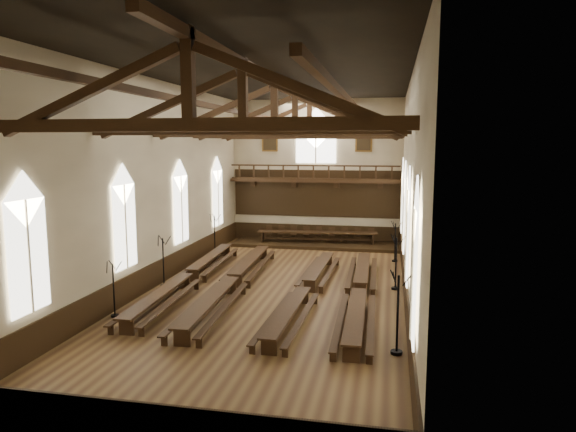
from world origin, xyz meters
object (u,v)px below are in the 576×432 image
at_px(refectory_row_b, 233,280).
at_px(refectory_row_d, 359,289).
at_px(high_table, 317,233).
at_px(candelabrum_right_far, 395,249).
at_px(candelabrum_left_mid, 164,271).
at_px(refectory_row_a, 188,275).
at_px(refectory_row_c, 306,287).
at_px(candelabrum_right_mid, 396,273).
at_px(candelabrum_left_far, 215,242).
at_px(candelabrum_right_near, 397,329).
at_px(dais, 317,244).
at_px(candelabrum_left_near, 114,300).

height_order(refectory_row_b, refectory_row_d, refectory_row_b).
relative_size(refectory_row_d, high_table, 1.70).
bearing_deg(candelabrum_right_far, candelabrum_left_mid, -145.33).
height_order(refectory_row_a, refectory_row_d, refectory_row_a).
bearing_deg(refectory_row_c, refectory_row_d, 1.66).
bearing_deg(candelabrum_right_mid, candelabrum_left_mid, -171.47).
bearing_deg(candelabrum_left_far, candelabrum_right_far, 1.32).
distance_m(refectory_row_a, refectory_row_c, 6.08).
relative_size(refectory_row_d, candelabrum_right_near, 4.91).
bearing_deg(refectory_row_a, dais, 66.79).
xyz_separation_m(candelabrum_left_near, candelabrum_left_mid, (0.00, 4.58, 0.07)).
bearing_deg(refectory_row_d, dais, 106.78).
bearing_deg(dais, refectory_row_c, -84.16).
xyz_separation_m(refectory_row_c, candelabrum_left_far, (-7.14, 7.94, 0.30)).
xyz_separation_m(high_table, candelabrum_left_near, (-5.91, -16.12, -0.15)).
bearing_deg(candelabrum_right_near, refectory_row_d, 105.58).
height_order(refectory_row_a, high_table, high_table).
bearing_deg(candelabrum_right_mid, refectory_row_a, -172.65).
bearing_deg(refectory_row_b, refectory_row_a, 169.14).
xyz_separation_m(refectory_row_b, candelabrum_left_near, (-3.53, -4.50, 0.16)).
distance_m(refectory_row_b, refectory_row_d, 6.00).
relative_size(refectory_row_a, candelabrum_left_near, 6.13).
xyz_separation_m(refectory_row_d, candelabrum_left_mid, (-9.52, 0.45, 0.26)).
relative_size(refectory_row_a, refectory_row_c, 1.03).
height_order(candelabrum_left_mid, candelabrum_right_far, candelabrum_left_mid).
xyz_separation_m(candelabrum_right_near, candelabrum_right_mid, (-0.00, 7.78, -0.05)).
bearing_deg(candelabrum_left_near, refectory_row_b, 51.87).
xyz_separation_m(refectory_row_a, refectory_row_b, (2.41, -0.46, 0.02)).
bearing_deg(candelabrum_left_mid, dais, 62.88).
relative_size(refectory_row_c, candelabrum_left_near, 5.94).
relative_size(refectory_row_a, high_table, 1.72).
xyz_separation_m(refectory_row_c, candelabrum_right_mid, (3.96, 2.18, 0.32)).
relative_size(candelabrum_right_near, candelabrum_right_far, 1.17).
bearing_deg(refectory_row_c, dais, 95.84).
distance_m(high_table, candelabrum_left_far, 7.20).
bearing_deg(refectory_row_a, refectory_row_d, -5.62).
distance_m(candelabrum_left_near, candelabrum_right_mid, 12.74).
height_order(refectory_row_a, candelabrum_right_far, candelabrum_right_far).
bearing_deg(candelabrum_right_near, candelabrum_left_mid, 151.17).
distance_m(candelabrum_left_mid, candelabrum_left_far, 7.42).
height_order(dais, candelabrum_left_mid, candelabrum_left_mid).
relative_size(dais, candelabrum_left_far, 4.39).
relative_size(candelabrum_left_near, candelabrum_left_mid, 0.91).
distance_m(candelabrum_right_near, candelabrum_right_mid, 7.78).
distance_m(candelabrum_left_mid, candelabrum_right_near, 12.67).
relative_size(refectory_row_c, high_table, 1.67).
height_order(refectory_row_a, candelabrum_right_mid, candelabrum_right_mid).
bearing_deg(refectory_row_c, candelabrum_right_near, -54.71).
bearing_deg(refectory_row_c, candelabrum_left_near, -150.33).
xyz_separation_m(refectory_row_c, refectory_row_d, (2.38, 0.07, 0.02)).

